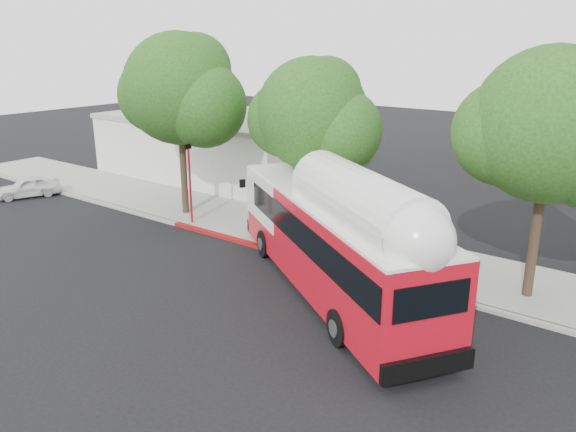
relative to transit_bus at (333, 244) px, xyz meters
name	(u,v)px	position (x,y,z in m)	size (l,w,h in m)	color
ground	(243,290)	(-2.86, -1.87, -1.97)	(120.00, 120.00, 0.00)	black
sidewalk	(333,242)	(-2.86, 4.63, -1.90)	(60.00, 5.00, 0.15)	gray
curb_strip	(301,258)	(-2.86, 2.03, -1.90)	(60.00, 0.30, 0.15)	gray
red_curb_segment	(250,244)	(-5.86, 2.03, -1.89)	(10.00, 0.32, 0.16)	maroon
street_tree_left	(186,94)	(-11.38, 3.69, 4.63)	(6.67, 5.80, 9.74)	#2D2116
street_tree_mid	(320,119)	(-3.45, 4.19, 3.93)	(5.75, 5.00, 8.62)	#2D2116
street_tree_right	(564,133)	(6.58, 3.99, 4.28)	(6.21, 5.40, 9.18)	#2D2116
low_commercial_bldg	(224,145)	(-16.86, 12.13, 0.18)	(16.20, 10.20, 4.25)	silver
transit_bus	(333,244)	(0.00, 0.00, 0.00)	(13.21, 10.01, 4.22)	red
parked_car	(28,187)	(-22.36, 0.43, -1.34)	(3.70, 1.49, 1.26)	silver
signal_pole	(190,184)	(-10.28, 2.58, 0.21)	(0.12, 0.40, 4.26)	#AC121F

